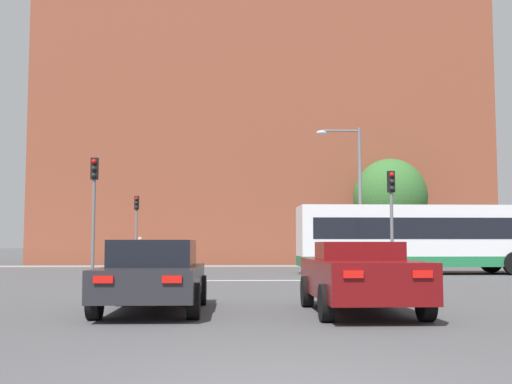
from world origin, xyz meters
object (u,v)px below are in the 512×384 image
traffic_light_near_left (94,198)px  street_lamp_junction (352,183)px  car_saloon_left (154,275)px  traffic_light_near_right (392,206)px  pedestrian_waiting (140,249)px  traffic_light_far_left (136,219)px  car_roadster_right (360,276)px  bus_crossing_lead (425,238)px

traffic_light_near_left → street_lamp_junction: bearing=29.7°
car_saloon_left → traffic_light_near_left: 11.81m
traffic_light_near_right → pedestrian_waiting: traffic_light_near_right is taller
traffic_light_far_left → street_lamp_junction: size_ratio=0.61×
traffic_light_near_right → traffic_light_near_left: bearing=179.7°
traffic_light_near_left → pedestrian_waiting: size_ratio=2.58×
pedestrian_waiting → car_roadster_right: bearing=37.7°
bus_crossing_lead → traffic_light_near_left: (-13.62, -4.32, 1.40)m
bus_crossing_lead → traffic_light_near_right: bearing=149.5°
car_roadster_right → traffic_light_near_right: (3.58, 11.44, 2.03)m
car_roadster_right → traffic_light_near_left: 13.89m
bus_crossing_lead → traffic_light_near_left: 14.35m
traffic_light_far_left → pedestrian_waiting: size_ratio=2.38×
pedestrian_waiting → car_saloon_left: bearing=29.5°
car_roadster_right → pedestrian_waiting: bearing=106.5°
car_saloon_left → traffic_light_near_left: size_ratio=0.96×
car_saloon_left → traffic_light_near_right: (7.54, 10.99, 2.01)m
car_roadster_right → traffic_light_far_left: 26.96m
bus_crossing_lead → street_lamp_junction: size_ratio=1.64×
traffic_light_near_left → pedestrian_waiting: traffic_light_near_left is taller
bus_crossing_lead → traffic_light_near_right: (-2.58, -4.38, 1.13)m
car_roadster_right → traffic_light_near_right: bearing=72.5°
car_saloon_left → car_roadster_right: car_saloon_left is taller
car_saloon_left → street_lamp_junction: street_lamp_junction is taller
car_roadster_right → pedestrian_waiting: size_ratio=2.47×
car_saloon_left → street_lamp_junction: 18.99m
car_saloon_left → bus_crossing_lead: size_ratio=0.39×
bus_crossing_lead → pedestrian_waiting: bus_crossing_lead is taller
traffic_light_far_left → traffic_light_near_left: bearing=-88.1°
car_roadster_right → traffic_light_near_left: traffic_light_near_left is taller
car_roadster_right → traffic_light_near_right: 12.15m
car_roadster_right → pedestrian_waiting: 26.94m
car_roadster_right → street_lamp_junction: 18.29m
car_saloon_left → traffic_light_near_right: size_ratio=1.07×
car_saloon_left → street_lamp_junction: (7.27, 17.20, 3.48)m
car_roadster_right → traffic_light_far_left: size_ratio=1.04×
car_roadster_right → pedestrian_waiting: (-7.70, 25.82, 0.32)m
bus_crossing_lead → traffic_light_far_left: traffic_light_far_left is taller
bus_crossing_lead → traffic_light_far_left: (-14.08, 9.87, 1.19)m
traffic_light_near_right → street_lamp_junction: size_ratio=0.59×
traffic_light_near_left → traffic_light_far_left: traffic_light_near_left is taller
car_roadster_right → bus_crossing_lead: 17.00m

